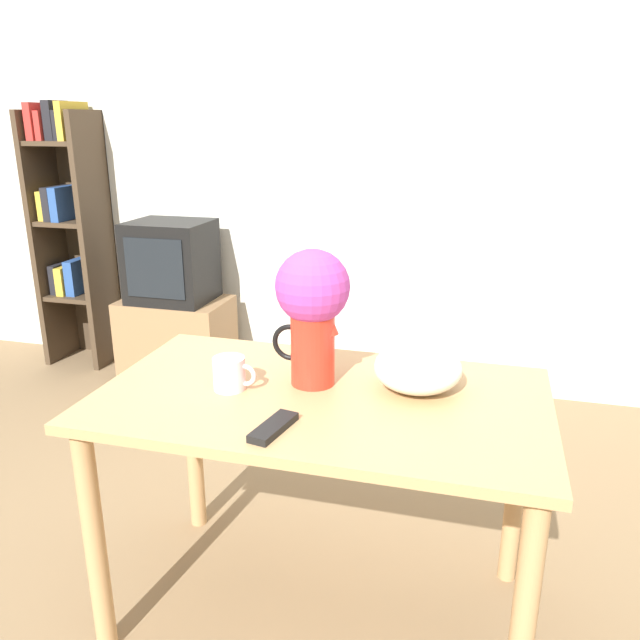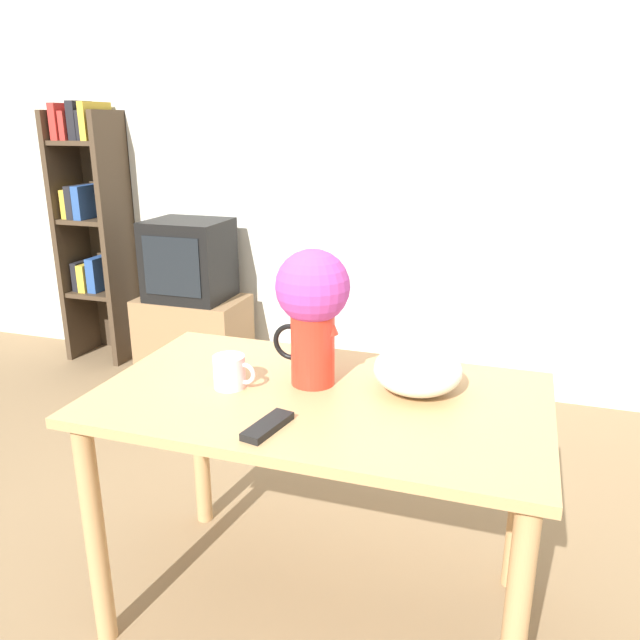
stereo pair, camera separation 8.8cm
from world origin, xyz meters
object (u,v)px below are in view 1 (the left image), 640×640
Objects in this scene: tv_set at (171,261)px; white_bowl at (418,368)px; flower_vase at (312,303)px; coffee_mug at (230,374)px.

white_bowl is at bearing -43.13° from tv_set.
white_bowl is 2.18m from tv_set.
white_bowl is at bearing 6.64° from flower_vase.
flower_vase is 0.36m from white_bowl.
tv_set reaches higher than coffee_mug.
tv_set is at bearing 130.10° from flower_vase.
tv_set is (-1.07, 1.63, -0.08)m from coffee_mug.
coffee_mug is 0.28× the size of tv_set.
white_bowl is at bearing 14.89° from coffee_mug.
white_bowl reaches higher than coffee_mug.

